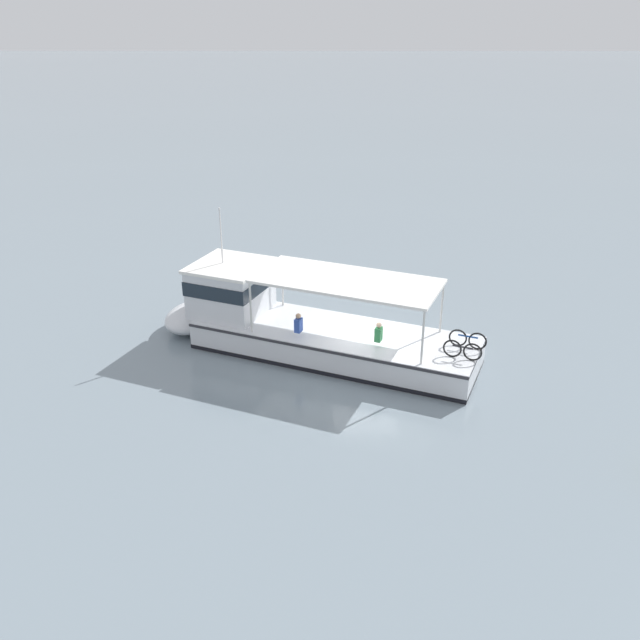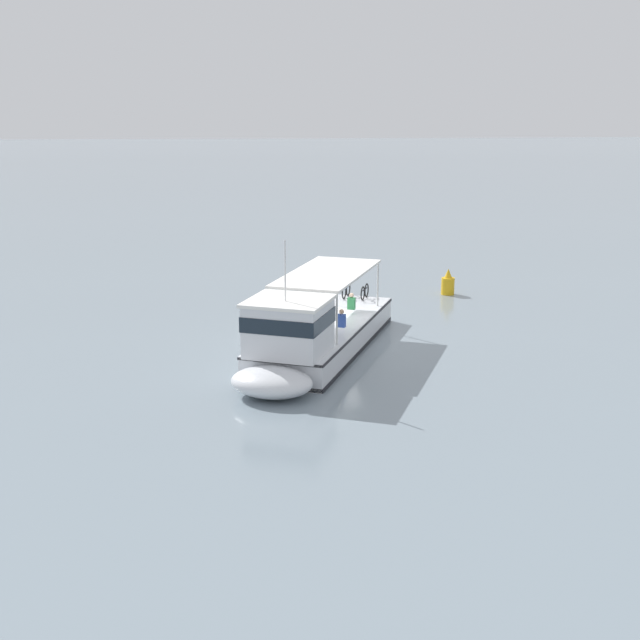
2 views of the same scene
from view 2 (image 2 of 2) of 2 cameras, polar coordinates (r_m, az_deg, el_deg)
ground_plane at (r=36.46m, az=0.76°, el=-1.41°), size 400.00×400.00×0.00m
ferry_main at (r=33.52m, az=-0.53°, el=-1.06°), size 12.93×7.67×5.32m
channel_buoy at (r=45.60m, az=8.64°, el=2.43°), size 0.70×0.70×1.40m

